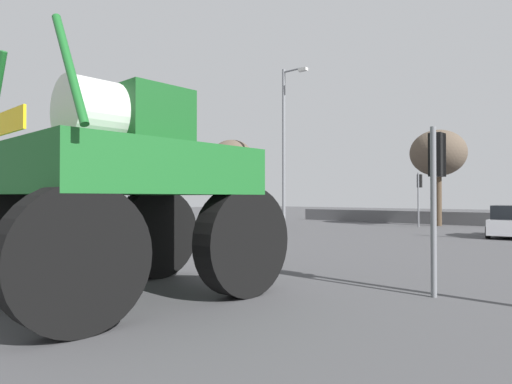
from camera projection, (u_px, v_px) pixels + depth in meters
The scene contains 10 objects.
ground_plane at pixel (387, 247), 16.70m from camera, with size 120.00×120.00×0.00m, color #424244.
oversize_sprayer at pixel (127, 188), 8.24m from camera, with size 4.05×5.46×4.48m.
sedan_ahead at pixel (512, 222), 20.94m from camera, with size 2.20×4.25×1.52m.
traffic_signal_near_left at pixel (134, 167), 15.06m from camera, with size 0.24×0.54×4.02m.
traffic_signal_near_right at pixel (436, 173), 8.50m from camera, with size 0.24×0.54×3.23m.
traffic_signal_far_left at pixel (419, 187), 28.21m from camera, with size 0.24×0.55×3.47m.
streetlight_far_left at pixel (285, 143), 24.10m from camera, with size 1.61×0.24×8.92m.
bare_tree_left at pixel (232, 159), 27.04m from camera, with size 2.63×2.63×5.42m.
bare_tree_far_center at pixel (438, 154), 29.52m from camera, with size 3.63×3.63×6.42m.
roadside_barrier at pixel (491, 220), 28.82m from camera, with size 29.00×0.24×0.90m, color #59595B.
Camera 1 is at (7.14, 2.09, 1.88)m, focal length 31.00 mm.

